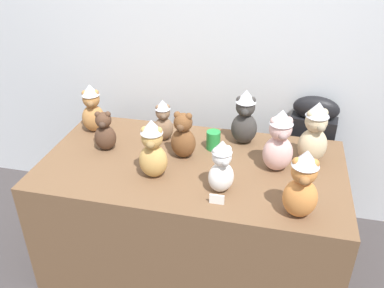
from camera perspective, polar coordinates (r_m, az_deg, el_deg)
The scene contains 15 objects.
wall_back at distance 2.60m, azimuth 3.54°, elevation 16.46°, with size 7.00×0.08×2.60m, color silver.
display_table at distance 2.43m, azimuth 0.00°, elevation -9.79°, with size 1.64×0.87×0.71m, color brown.
instrument_case at distance 2.79m, azimuth 15.86°, elevation -2.32°, with size 0.29×0.16×0.93m.
teddy_bear_chestnut at distance 2.21m, azimuth -1.25°, elevation 1.06°, with size 0.15×0.13×0.27m.
teddy_bear_snow at distance 1.94m, azimuth 4.16°, elevation -3.23°, with size 0.16×0.16×0.28m.
teddy_bear_ginger at distance 1.83m, azimuth 15.18°, elevation -5.55°, with size 0.16×0.14×0.34m.
teddy_bear_caramel at distance 2.54m, azimuth -13.80°, elevation 4.82°, with size 0.17×0.16×0.31m.
teddy_bear_cocoa at distance 2.34m, azimuth -12.13°, elevation 1.65°, with size 0.14×0.13×0.24m.
teddy_bear_blush at distance 2.12m, azimuth 12.12°, elevation 0.37°, with size 0.19×0.17×0.35m.
teddy_bear_honey at distance 2.04m, azimuth -5.54°, elevation -0.77°, with size 0.16×0.14×0.32m.
teddy_bear_sand at distance 2.24m, azimuth 16.77°, elevation 1.42°, with size 0.20×0.19×0.35m.
teddy_bear_charcoal at distance 2.35m, azimuth 7.40°, elevation 3.68°, with size 0.16×0.14×0.33m.
teddy_bear_mocha at distance 2.39m, azimuth -4.06°, elevation 3.29°, with size 0.14×0.13×0.26m.
party_cup_green at distance 2.32m, azimuth 3.01°, elevation 0.54°, with size 0.08×0.08×0.11m, color #238C3D.
name_card_front_left at distance 1.92m, azimuth 3.49°, elevation -7.75°, with size 0.07×0.01×0.05m, color white.
Camera 1 is at (0.42, -1.56, 1.91)m, focal length 38.04 mm.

